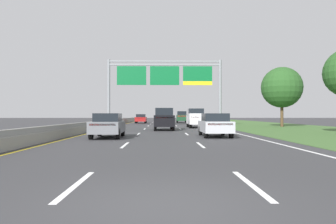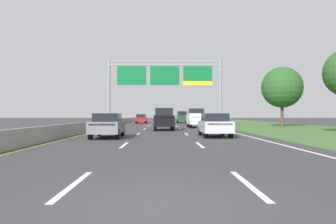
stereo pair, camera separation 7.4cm
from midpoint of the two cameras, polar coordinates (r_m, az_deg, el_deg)
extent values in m
plane|color=#333335|center=(40.43, -1.05, -2.57)|extent=(220.00, 220.00, 0.00)
cube|color=white|center=(7.29, -16.09, -12.16)|extent=(0.14, 3.00, 0.01)
cube|color=white|center=(16.07, -7.69, -5.75)|extent=(0.14, 3.00, 0.01)
cube|color=white|center=(25.01, -5.30, -3.86)|extent=(0.14, 3.00, 0.01)
cube|color=white|center=(33.98, -4.17, -2.97)|extent=(0.14, 3.00, 0.01)
cube|color=white|center=(42.96, -3.52, -2.44)|extent=(0.14, 3.00, 0.01)
cube|color=white|center=(51.95, -3.09, -2.10)|extent=(0.14, 3.00, 0.01)
cube|color=white|center=(60.95, -2.79, -1.86)|extent=(0.14, 3.00, 0.01)
cube|color=white|center=(69.94, -2.56, -1.68)|extent=(0.14, 3.00, 0.01)
cube|color=white|center=(78.93, -2.39, -1.54)|extent=(0.14, 3.00, 0.01)
cube|color=white|center=(87.93, -2.25, -1.43)|extent=(0.14, 3.00, 0.01)
cube|color=white|center=(7.29, 13.99, -12.17)|extent=(0.14, 3.00, 0.01)
cube|color=white|center=(16.07, 5.59, -5.75)|extent=(0.14, 3.00, 0.01)
cube|color=white|center=(25.01, 3.20, -3.86)|extent=(0.14, 3.00, 0.01)
cube|color=white|center=(33.98, 2.08, -2.97)|extent=(0.14, 3.00, 0.01)
cube|color=white|center=(42.96, 1.42, -2.44)|extent=(0.14, 3.00, 0.01)
cube|color=white|center=(51.95, 0.99, -2.10)|extent=(0.14, 3.00, 0.01)
cube|color=white|center=(60.95, 0.69, -1.86)|extent=(0.14, 3.00, 0.01)
cube|color=white|center=(69.94, 0.47, -1.68)|extent=(0.14, 3.00, 0.01)
cube|color=white|center=(78.93, 0.30, -1.54)|extent=(0.14, 3.00, 0.01)
cube|color=white|center=(87.93, 0.16, -1.43)|extent=(0.14, 3.00, 0.01)
cube|color=white|center=(40.85, 7.26, -2.54)|extent=(0.16, 106.00, 0.01)
cube|color=gold|center=(40.85, -9.36, -2.54)|extent=(0.16, 106.00, 0.01)
cube|color=#3D602D|center=(42.77, 18.01, -2.42)|extent=(14.00, 110.00, 0.02)
cube|color=gray|center=(40.95, -10.33, -2.15)|extent=(0.60, 110.00, 0.55)
cube|color=gray|center=(40.94, -10.33, -1.56)|extent=(0.25, 110.00, 0.30)
cylinder|color=gray|center=(43.43, -10.40, 3.35)|extent=(0.36, 0.36, 8.75)
cylinder|color=gray|center=(43.53, 9.09, 3.34)|extent=(0.36, 0.36, 8.75)
cube|color=gray|center=(43.33, -0.64, 8.88)|extent=(14.70, 0.24, 0.20)
cube|color=gray|center=(43.26, -0.64, 8.29)|extent=(14.70, 0.24, 0.20)
cube|color=#0C602D|center=(43.07, -6.45, 6.37)|extent=(3.83, 0.12, 2.48)
cube|color=#0C602D|center=(42.89, -0.64, 6.40)|extent=(3.83, 0.12, 2.48)
cube|color=#0C602D|center=(43.17, 5.16, 6.69)|extent=(3.83, 0.12, 1.98)
cube|color=yellow|center=(43.03, 5.16, 5.05)|extent=(3.83, 0.12, 0.50)
cube|color=silver|center=(37.59, 4.96, -1.33)|extent=(2.03, 5.41, 1.00)
cube|color=black|center=(38.44, 4.84, 0.02)|extent=(1.73, 1.91, 0.78)
cube|color=#B21414|center=(34.94, 5.40, -0.90)|extent=(1.68, 0.09, 0.12)
cube|color=silver|center=(35.87, 5.24, -0.41)|extent=(2.01, 1.95, 0.20)
cylinder|color=black|center=(39.36, 3.47, -2.02)|extent=(0.30, 0.84, 0.84)
cylinder|color=black|center=(39.52, 5.93, -2.01)|extent=(0.30, 0.84, 0.84)
cylinder|color=black|center=(35.70, 3.90, -2.18)|extent=(0.30, 0.84, 0.84)
cylinder|color=black|center=(35.88, 6.61, -2.17)|extent=(0.30, 0.84, 0.84)
cube|color=slate|center=(21.32, -10.56, -2.60)|extent=(1.90, 4.43, 0.72)
cube|color=black|center=(21.25, -10.58, -0.93)|extent=(1.61, 2.33, 0.52)
cube|color=#B21414|center=(19.18, -11.51, -2.19)|extent=(1.53, 0.11, 0.12)
cylinder|color=black|center=(22.94, -11.99, -3.35)|extent=(0.23, 0.66, 0.66)
cylinder|color=black|center=(22.72, -8.01, -3.38)|extent=(0.23, 0.66, 0.66)
cylinder|color=black|center=(20.00, -13.47, -3.77)|extent=(0.23, 0.66, 0.66)
cylinder|color=black|center=(19.75, -8.90, -3.82)|extent=(0.23, 0.66, 0.66)
cube|color=#B2B5BA|center=(22.16, 8.11, -2.52)|extent=(1.84, 4.41, 0.72)
cube|color=black|center=(22.10, 8.13, -0.92)|extent=(1.58, 2.31, 0.52)
cube|color=#B21414|center=(20.03, 9.06, -2.12)|extent=(1.53, 0.09, 0.12)
cylinder|color=black|center=(23.56, 5.63, -3.28)|extent=(0.22, 0.66, 0.66)
cylinder|color=black|center=(23.79, 9.47, -3.25)|extent=(0.22, 0.66, 0.66)
cylinder|color=black|center=(20.59, 6.55, -3.68)|extent=(0.22, 0.66, 0.66)
cylinder|color=black|center=(20.85, 10.93, -3.64)|extent=(0.22, 0.66, 0.66)
cube|color=#193D23|center=(60.19, 2.37, -1.02)|extent=(2.04, 4.75, 1.05)
cube|color=black|center=(60.04, 2.37, -0.20)|extent=(1.72, 3.05, 0.68)
cube|color=#B21414|center=(57.88, 2.44, -0.73)|extent=(1.60, 0.13, 0.12)
cylinder|color=black|center=(61.77, 1.56, -1.49)|extent=(0.28, 0.77, 0.76)
cylinder|color=black|center=(61.82, 3.08, -1.49)|extent=(0.28, 0.77, 0.76)
cylinder|color=black|center=(58.58, 1.61, -1.55)|extent=(0.28, 0.77, 0.76)
cylinder|color=black|center=(58.63, 3.22, -1.55)|extent=(0.28, 0.77, 0.76)
cube|color=maroon|center=(56.75, -4.79, -1.27)|extent=(1.84, 4.41, 0.72)
cube|color=black|center=(56.69, -4.80, -0.64)|extent=(1.58, 2.31, 0.52)
cube|color=#B21414|center=(54.59, -4.96, -1.08)|extent=(1.53, 0.09, 0.12)
cylinder|color=black|center=(58.31, -5.47, -1.60)|extent=(0.22, 0.66, 0.66)
cylinder|color=black|center=(58.20, -3.90, -1.61)|extent=(0.22, 0.66, 0.66)
cylinder|color=black|center=(55.33, -5.73, -1.66)|extent=(0.22, 0.66, 0.66)
cylinder|color=black|center=(55.21, -4.08, -1.67)|extent=(0.22, 0.66, 0.66)
cube|color=black|center=(31.36, -0.81, -1.53)|extent=(1.98, 4.73, 1.05)
cube|color=black|center=(31.21, -0.80, 0.05)|extent=(1.69, 3.03, 0.68)
cube|color=#B21414|center=(29.05, -0.71, -0.99)|extent=(1.60, 0.11, 0.12)
cylinder|color=black|center=(32.96, -2.30, -2.39)|extent=(0.27, 0.76, 0.76)
cylinder|color=black|center=(33.00, 0.56, -2.39)|extent=(0.27, 0.76, 0.76)
cylinder|color=black|center=(29.77, -2.32, -2.60)|extent=(0.27, 0.76, 0.76)
cylinder|color=black|center=(29.81, 0.83, -2.59)|extent=(0.27, 0.76, 0.76)
cylinder|color=#4C3823|center=(42.21, 19.30, -0.53)|extent=(0.36, 0.36, 2.84)
sphere|color=#234C1E|center=(42.34, 19.29, 4.10)|extent=(5.00, 5.00, 5.00)
camera|label=1|loc=(0.04, -90.06, 0.00)|focal=34.76mm
camera|label=2|loc=(0.04, 89.94, 0.00)|focal=34.76mm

